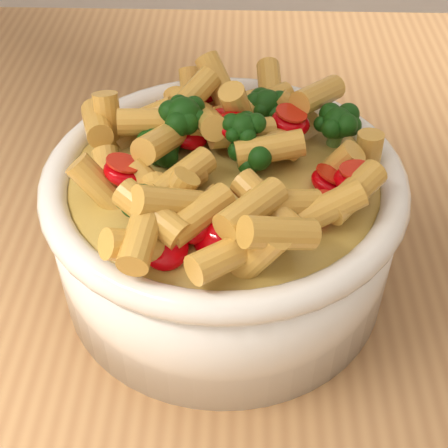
{
  "coord_description": "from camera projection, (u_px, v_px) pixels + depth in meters",
  "views": [
    {
      "loc": [
        0.09,
        -0.37,
        1.24
      ],
      "look_at": [
        0.08,
        -0.05,
        0.95
      ],
      "focal_mm": 50.0,
      "sensor_mm": 36.0,
      "label": 1
    }
  ],
  "objects": [
    {
      "name": "table",
      "position": [
        138.0,
        303.0,
        0.57
      ],
      "size": [
        1.2,
        0.8,
        0.9
      ],
      "color": "#AE7C4A",
      "rests_on": "ground"
    },
    {
      "name": "serving_bowl",
      "position": [
        224.0,
        223.0,
        0.42
      ],
      "size": [
        0.23,
        0.23,
        0.1
      ],
      "color": "white",
      "rests_on": "table"
    },
    {
      "name": "pasta_salad",
      "position": [
        224.0,
        148.0,
        0.38
      ],
      "size": [
        0.19,
        0.19,
        0.04
      ],
      "color": "gold",
      "rests_on": "serving_bowl"
    }
  ]
}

